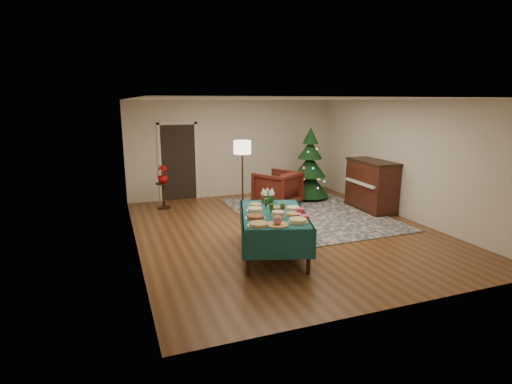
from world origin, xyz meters
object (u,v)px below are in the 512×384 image
object	(u,v)px
floor_lamp	(242,152)
side_table	(164,196)
buffet_table	(273,221)
potted_plant	(163,178)
armchair	(277,187)
christmas_tree	(310,167)
piano	(371,186)
gift_box	(300,211)

from	to	relation	value
floor_lamp	side_table	size ratio (longest dim) A/B	2.66
buffet_table	potted_plant	size ratio (longest dim) A/B	4.91
floor_lamp	side_table	xyz separation A→B (m)	(-1.80, 0.93, -1.16)
side_table	potted_plant	bearing A→B (deg)	0.00
armchair	side_table	distance (m)	2.90
floor_lamp	side_table	bearing A→B (deg)	152.76
armchair	side_table	xyz separation A→B (m)	(-2.79, 0.79, -0.18)
armchair	christmas_tree	distance (m)	1.27
potted_plant	piano	size ratio (longest dim) A/B	0.30
potted_plant	piano	world-z (taller)	piano
piano	side_table	bearing A→B (deg)	158.07
buffet_table	gift_box	size ratio (longest dim) A/B	18.12
christmas_tree	floor_lamp	bearing A→B (deg)	-165.67
gift_box	armchair	distance (m)	3.43
armchair	gift_box	bearing A→B (deg)	40.37
buffet_table	christmas_tree	bearing A→B (deg)	53.84
armchair	christmas_tree	size ratio (longest dim) A/B	0.51
gift_box	armchair	xyz separation A→B (m)	(0.99, 3.28, -0.30)
potted_plant	christmas_tree	bearing A→B (deg)	-5.57
armchair	floor_lamp	distance (m)	1.39
side_table	christmas_tree	bearing A→B (deg)	-5.57
potted_plant	piano	bearing A→B (deg)	-21.93
gift_box	potted_plant	size ratio (longest dim) A/B	0.27
armchair	side_table	size ratio (longest dim) A/B	1.54
buffet_table	side_table	xyz separation A→B (m)	(-1.39, 3.86, -0.29)
side_table	piano	xyz separation A→B (m)	(4.82, -1.94, 0.29)
armchair	piano	bearing A→B (deg)	117.62
floor_lamp	christmas_tree	bearing A→B (deg)	14.33
floor_lamp	potted_plant	bearing A→B (deg)	152.76
armchair	christmas_tree	xyz separation A→B (m)	(1.14, 0.41, 0.39)
buffet_table	floor_lamp	xyz separation A→B (m)	(0.41, 2.93, 0.87)
buffet_table	christmas_tree	xyz separation A→B (m)	(2.54, 3.47, 0.28)
floor_lamp	potted_plant	distance (m)	2.14
armchair	potted_plant	size ratio (longest dim) A/B	2.26
potted_plant	christmas_tree	distance (m)	3.95
gift_box	piano	size ratio (longest dim) A/B	0.08
floor_lamp	piano	world-z (taller)	floor_lamp
side_table	potted_plant	xyz separation A→B (m)	(0.00, 0.00, 0.46)
floor_lamp	christmas_tree	size ratio (longest dim) A/B	0.88
floor_lamp	side_table	world-z (taller)	floor_lamp
buffet_table	armchair	xyz separation A→B (m)	(1.40, 3.07, -0.10)
gift_box	side_table	size ratio (longest dim) A/B	0.18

